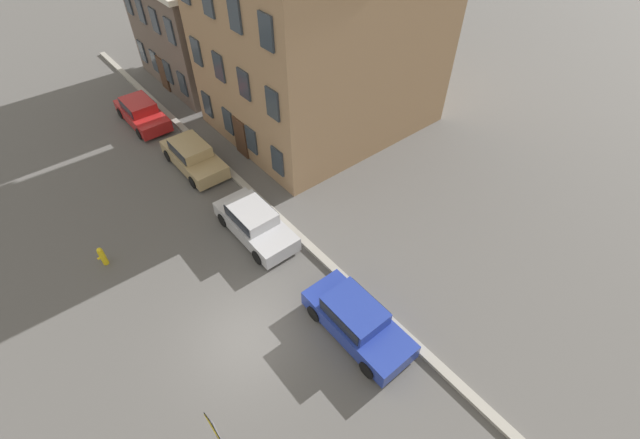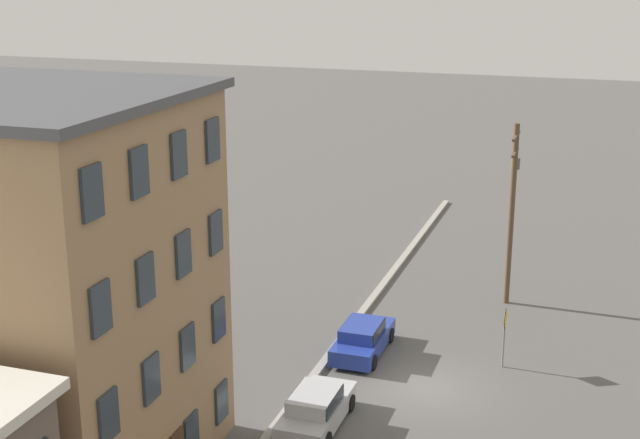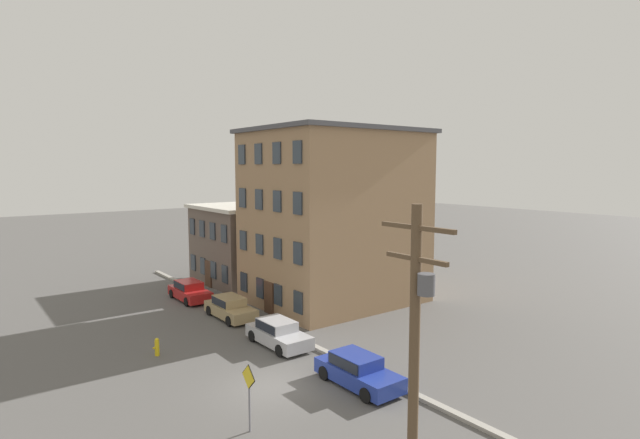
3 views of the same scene
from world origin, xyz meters
name	(u,v)px [view 3 (image 3 of 3)]	position (x,y,z in m)	size (l,w,h in m)	color
ground_plane	(271,387)	(0.00, 0.00, 0.00)	(200.00, 200.00, 0.00)	#565451
kerb_strip	(346,362)	(0.00, 4.50, 0.08)	(56.00, 0.36, 0.16)	#9E998E
apartment_corner	(263,241)	(-19.60, 11.31, 3.37)	(8.70, 11.13, 6.72)	#66564C
apartment_midblock	(335,216)	(-9.90, 11.69, 6.38)	(9.86, 11.89, 12.73)	#9E7A56
car_red	(190,290)	(-16.55, 3.03, 0.75)	(4.40, 1.92, 1.43)	#B21E1E
car_tan	(230,307)	(-10.59, 3.37, 0.75)	(4.40, 1.92, 1.43)	tan
car_silver	(278,332)	(-4.35, 3.15, 0.75)	(4.40, 1.92, 1.43)	#B7B7BC
car_blue	(358,369)	(2.24, 3.26, 0.75)	(4.40, 1.92, 1.43)	#233899
caution_sign	(249,387)	(2.82, -2.69, 1.77)	(0.97, 0.08, 2.64)	slate
utility_pole	(415,356)	(10.26, -1.89, 5.07)	(2.40, 0.44, 9.03)	brown
fire_hydrant	(157,347)	(-6.91, -2.81, 0.48)	(0.24, 0.34, 0.96)	yellow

